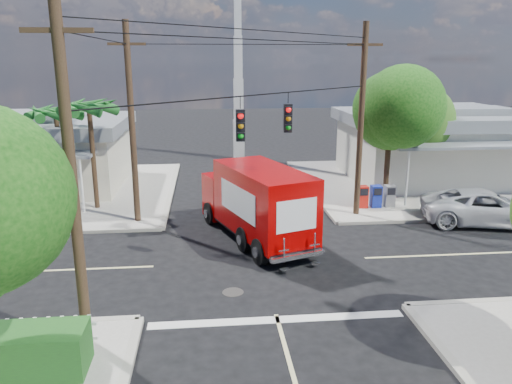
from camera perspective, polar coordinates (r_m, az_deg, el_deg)
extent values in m
plane|color=black|center=(18.90, 0.61, -8.03)|extent=(120.00, 120.00, 0.00)
cube|color=#9F9A8F|center=(31.95, 18.33, 0.96)|extent=(14.00, 14.00, 0.14)
cube|color=#A49F91|center=(29.82, 5.93, 0.68)|extent=(0.25, 14.00, 0.14)
cube|color=#A49F91|center=(25.96, 24.48, -2.79)|extent=(14.00, 0.25, 0.14)
cube|color=#9F9A8F|center=(30.59, -22.78, -0.06)|extent=(14.00, 14.00, 0.14)
cube|color=#A49F91|center=(29.29, -9.59, 0.29)|extent=(0.25, 14.00, 0.14)
cube|color=beige|center=(28.34, -1.62, -0.14)|extent=(0.12, 12.00, 0.01)
cube|color=silver|center=(15.06, 2.47, -14.36)|extent=(7.50, 0.40, 0.01)
cube|color=silver|center=(33.12, 20.27, 4.40)|extent=(11.00, 8.00, 3.40)
cube|color=gray|center=(32.84, 20.59, 7.91)|extent=(11.80, 8.80, 0.70)
cube|color=gray|center=(32.79, 20.67, 8.77)|extent=(6.05, 4.40, 0.50)
cube|color=gray|center=(28.67, 24.68, 4.88)|extent=(9.90, 1.80, 0.15)
cylinder|color=silver|center=(26.28, 16.88, 1.57)|extent=(0.12, 0.12, 2.90)
cube|color=beige|center=(31.95, -24.04, 3.48)|extent=(10.00, 8.00, 3.20)
cube|color=gray|center=(31.66, -24.41, 6.94)|extent=(10.80, 8.80, 0.70)
cube|color=gray|center=(31.61, -24.51, 7.83)|extent=(5.50, 4.40, 0.50)
cylinder|color=silver|center=(25.53, -19.30, 0.76)|extent=(0.12, 0.12, 2.70)
cube|color=silver|center=(37.83, -1.98, 6.00)|extent=(0.80, 0.80, 3.00)
cube|color=silver|center=(37.48, -2.02, 10.53)|extent=(0.70, 0.70, 3.00)
cube|color=silver|center=(37.37, -2.06, 15.12)|extent=(0.60, 0.60, 3.00)
cube|color=silver|center=(37.50, -2.11, 19.71)|extent=(0.50, 0.50, 3.00)
cylinder|color=#422D1C|center=(26.28, 14.76, 3.06)|extent=(0.28, 0.28, 4.10)
sphere|color=#10470D|center=(25.90, 15.13, 8.61)|extent=(4.10, 4.10, 4.10)
sphere|color=#10470D|center=(25.92, 14.18, 9.25)|extent=(3.33, 3.33, 3.33)
sphere|color=#10470D|center=(25.76, 16.08, 8.23)|extent=(3.58, 3.58, 3.58)
cylinder|color=#422D1C|center=(29.30, 18.03, 3.50)|extent=(0.28, 0.28, 3.58)
sphere|color=#35601D|center=(28.97, 18.39, 7.84)|extent=(3.58, 3.58, 3.58)
sphere|color=#35601D|center=(28.97, 17.53, 8.36)|extent=(2.91, 2.91, 2.91)
sphere|color=#35601D|center=(28.86, 19.25, 7.52)|extent=(3.14, 3.14, 3.14)
cylinder|color=#422D1C|center=(25.85, -18.10, 3.64)|extent=(0.24, 0.24, 5.00)
cone|color=#1B5F20|center=(25.32, -16.56, 9.50)|extent=(0.50, 2.06, 0.98)
cone|color=#1B5F20|center=(26.07, -17.02, 9.60)|extent=(1.92, 1.68, 0.98)
cone|color=#1B5F20|center=(26.40, -18.59, 9.54)|extent=(2.12, 0.95, 0.98)
cone|color=#1B5F20|center=(26.06, -20.15, 9.35)|extent=(1.34, 2.07, 0.98)
cone|color=#1B5F20|center=(25.31, -20.57, 9.17)|extent=(1.34, 2.07, 0.98)
cone|color=#1B5F20|center=(24.69, -19.46, 9.15)|extent=(2.12, 0.95, 0.98)
cone|color=#1B5F20|center=(24.69, -17.63, 9.30)|extent=(1.92, 1.68, 0.98)
cylinder|color=#422D1C|center=(27.80, -21.46, 3.68)|extent=(0.24, 0.24, 4.60)
cone|color=#1B5F20|center=(27.24, -20.10, 8.71)|extent=(0.50, 2.06, 0.98)
cone|color=#1B5F20|center=(28.00, -20.44, 8.83)|extent=(1.92, 1.68, 0.98)
cone|color=#1B5F20|center=(28.37, -21.86, 8.76)|extent=(2.12, 0.95, 0.98)
cone|color=#1B5F20|center=(28.08, -23.33, 8.56)|extent=(1.34, 2.07, 0.98)
cone|color=#1B5F20|center=(27.34, -23.81, 8.37)|extent=(1.34, 2.07, 0.98)
cone|color=#1B5F20|center=(26.69, -22.87, 8.34)|extent=(2.12, 0.95, 0.98)
cone|color=#1B5F20|center=(26.65, -21.18, 8.49)|extent=(1.92, 1.68, 0.98)
cylinder|color=#473321|center=(12.85, -20.29, 1.08)|extent=(0.28, 0.28, 9.00)
cube|color=#473321|center=(12.54, -21.78, 16.80)|extent=(1.60, 0.12, 0.12)
cylinder|color=#473321|center=(23.77, 11.89, 7.68)|extent=(0.28, 0.28, 9.00)
cube|color=#473321|center=(23.61, 12.36, 16.13)|extent=(1.60, 0.12, 0.12)
cylinder|color=#473321|center=(22.91, -13.99, 7.30)|extent=(0.28, 0.28, 9.00)
cube|color=#473321|center=(22.74, -14.56, 16.06)|extent=(1.60, 0.12, 0.12)
cylinder|color=black|center=(17.44, 0.67, 11.08)|extent=(10.43, 10.43, 0.04)
cube|color=black|center=(16.67, -1.79, 7.61)|extent=(0.30, 0.24, 1.05)
sphere|color=red|center=(16.49, -1.77, 8.69)|extent=(0.20, 0.20, 0.20)
cube|color=black|center=(18.76, 3.66, 8.41)|extent=(0.30, 0.24, 1.05)
sphere|color=red|center=(18.59, 3.75, 9.37)|extent=(0.20, 0.20, 0.20)
cube|color=silver|center=(13.84, -18.39, -15.02)|extent=(0.09, 0.06, 1.00)
cube|color=red|center=(25.62, 12.06, -0.52)|extent=(0.50, 0.50, 1.10)
cube|color=#132599|center=(25.84, 13.54, -0.48)|extent=(0.50, 0.50, 1.10)
cube|color=slate|center=(26.08, 14.99, -0.43)|extent=(0.50, 0.50, 1.10)
cube|color=black|center=(21.18, -0.13, -4.00)|extent=(4.37, 7.37, 0.23)
cube|color=#A40101|center=(23.39, -3.05, -0.32)|extent=(2.57, 2.19, 2.00)
cube|color=black|center=(23.86, -3.65, 0.88)|extent=(1.87, 0.86, 0.86)
cube|color=silver|center=(24.29, -3.77, -1.31)|extent=(2.00, 0.81, 0.32)
cube|color=#A40101|center=(20.07, 0.87, -1.00)|extent=(3.93, 5.72, 2.63)
cube|color=white|center=(20.56, 3.75, -0.25)|extent=(1.13, 3.08, 1.18)
cube|color=white|center=(19.57, -2.15, -1.02)|extent=(1.13, 3.08, 1.18)
cube|color=white|center=(17.80, 4.68, -2.69)|extent=(1.54, 0.57, 1.18)
cube|color=silver|center=(18.22, 4.77, -7.29)|extent=(2.13, 0.95, 0.16)
cube|color=silver|center=(17.69, 3.20, -6.68)|extent=(0.40, 0.19, 0.91)
cube|color=silver|center=(18.30, 6.71, -6.01)|extent=(0.40, 0.19, 0.91)
cylinder|color=black|center=(23.11, -5.29, -2.44)|extent=(0.61, 1.04, 1.00)
cylinder|color=black|center=(23.87, -0.59, -1.80)|extent=(0.61, 1.04, 1.00)
cylinder|color=black|center=(18.53, 0.47, -6.83)|extent=(0.61, 1.04, 1.00)
cylinder|color=black|center=(19.48, 6.02, -5.81)|extent=(0.61, 1.04, 1.00)
imported|color=silver|center=(25.21, 24.85, -1.60)|extent=(6.19, 3.91, 1.59)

